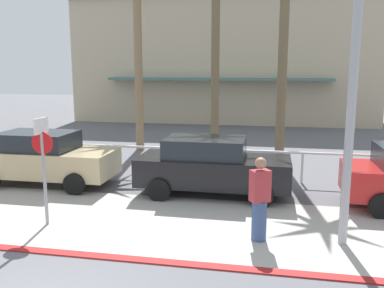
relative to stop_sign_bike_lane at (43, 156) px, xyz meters
name	(u,v)px	position (x,y,z in m)	size (l,w,h in m)	color
ground_plane	(174,166)	(1.54, 6.43, -1.68)	(80.00, 80.00, 0.00)	#5B5B60
sidewalk_strip	(119,220)	(1.54, 0.63, -1.67)	(44.00, 4.00, 0.02)	#ADAAA0
curb_paint	(82,255)	(1.54, -1.37, -1.66)	(44.00, 0.24, 0.03)	maroon
building_backdrop	(226,58)	(1.66, 22.58, 2.72)	(20.93, 9.72, 8.75)	#BCAD8E
rail_fence	(163,152)	(1.54, 4.93, -0.84)	(23.22, 0.08, 1.04)	white
stop_sign_bike_lane	(43,156)	(0.00, 0.00, 0.00)	(0.52, 0.56, 2.56)	gray
streetlight_curb	(359,35)	(6.71, -0.06, 2.60)	(0.24, 2.54, 7.50)	#9EA0A5
palm_tree_2	(137,11)	(-0.72, 9.29, 4.45)	(3.71, 3.58, 7.96)	#846B4C
car_tan_1	(44,158)	(-1.92, 3.24, -0.81)	(4.40, 2.02, 1.69)	tan
car_black_2	(212,166)	(3.48, 3.16, -0.81)	(4.40, 2.02, 1.69)	black
pedestrian_0	(260,202)	(4.96, 0.03, -0.81)	(0.48, 0.44, 1.84)	#384C7A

